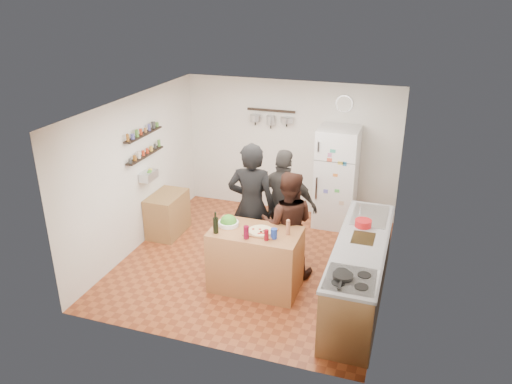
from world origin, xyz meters
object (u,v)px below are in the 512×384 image
(wine_bottle, at_px, (216,225))
(person_left, at_px, (252,206))
(person_center, at_px, (288,224))
(red_bowl, at_px, (363,223))
(prep_island, at_px, (256,260))
(salad_bowl, at_px, (229,223))
(person_back, at_px, (284,205))
(counter_run, at_px, (359,272))
(salt_canister, at_px, (274,234))
(skillet, at_px, (343,276))
(pepper_mill, at_px, (288,228))
(fridge, at_px, (336,177))
(wall_clock, at_px, (344,104))
(side_table, at_px, (168,214))

(wine_bottle, relative_size, person_left, 0.11)
(person_center, relative_size, red_bowl, 7.00)
(prep_island, xyz_separation_m, salad_bowl, (-0.42, 0.05, 0.48))
(person_center, distance_m, person_back, 0.51)
(prep_island, relative_size, person_center, 0.76)
(counter_run, bearing_deg, wine_bottle, -169.58)
(salt_canister, height_order, red_bowl, salt_canister)
(person_back, xyz_separation_m, skillet, (1.21, -1.80, 0.05))
(red_bowl, bearing_deg, prep_island, -156.67)
(salad_bowl, bearing_deg, wine_bottle, -106.50)
(counter_run, bearing_deg, person_center, 160.83)
(salad_bowl, distance_m, counter_run, 1.93)
(pepper_mill, bearing_deg, red_bowl, 30.28)
(prep_island, xyz_separation_m, fridge, (0.69, 2.44, 0.45))
(person_center, bearing_deg, fridge, -111.17)
(salt_canister, bearing_deg, wine_bottle, -172.87)
(wall_clock, xyz_separation_m, side_table, (-2.69, -1.64, -1.78))
(red_bowl, relative_size, side_table, 0.29)
(pepper_mill, relative_size, wall_clock, 0.60)
(wine_bottle, xyz_separation_m, person_left, (0.23, 0.84, -0.04))
(person_back, xyz_separation_m, counter_run, (1.31, -0.85, -0.45))
(person_back, bearing_deg, side_table, 0.14)
(wall_clock, bearing_deg, person_back, -107.51)
(salt_canister, height_order, counter_run, salt_canister)
(pepper_mill, height_order, person_back, person_back)
(salad_bowl, bearing_deg, pepper_mill, 0.00)
(red_bowl, distance_m, wall_clock, 2.57)
(prep_island, distance_m, person_center, 0.72)
(salad_bowl, distance_m, side_table, 1.99)
(pepper_mill, bearing_deg, prep_island, -173.66)
(person_back, bearing_deg, person_left, 46.03)
(prep_island, xyz_separation_m, wall_clock, (0.69, 2.77, 1.69))
(fridge, height_order, wall_clock, wall_clock)
(wine_bottle, relative_size, side_table, 0.28)
(salad_bowl, xyz_separation_m, person_back, (0.55, 0.94, -0.04))
(person_center, relative_size, side_table, 2.04)
(salad_bowl, height_order, skillet, salad_bowl)
(fridge, bearing_deg, person_center, -101.09)
(wine_bottle, bearing_deg, person_left, 74.91)
(skillet, distance_m, fridge, 3.32)
(skillet, relative_size, fridge, 0.13)
(person_back, height_order, fridge, fridge)
(counter_run, height_order, wall_clock, wall_clock)
(prep_island, xyz_separation_m, salt_canister, (0.30, -0.12, 0.53))
(prep_island, relative_size, person_back, 0.70)
(skillet, bearing_deg, person_left, 138.35)
(counter_run, distance_m, skillet, 1.08)
(salad_bowl, relative_size, counter_run, 0.11)
(pepper_mill, bearing_deg, person_center, 105.33)
(pepper_mill, bearing_deg, salt_canister, -131.42)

